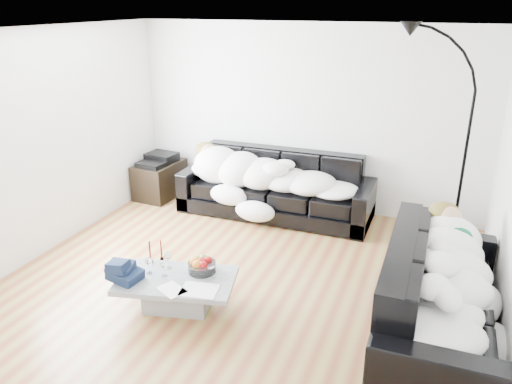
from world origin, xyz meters
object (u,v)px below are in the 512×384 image
(candle_left, at_px, (150,252))
(sofa_right, at_px, (442,295))
(sleeper_back, at_px, (274,172))
(coffee_table, at_px, (177,293))
(wine_glass_c, at_px, (164,268))
(stereo, at_px, (158,159))
(fruit_bowl, at_px, (202,264))
(floor_lamp, at_px, (466,151))
(shoes, at_px, (405,337))
(av_cabinet, at_px, (160,179))
(sleeper_right, at_px, (445,275))
(wine_glass_a, at_px, (168,260))
(wine_glass_b, at_px, (149,265))
(candle_right, at_px, (161,250))
(sofa_back, at_px, (275,185))

(candle_left, bearing_deg, sofa_right, 4.43)
(sleeper_back, distance_m, coffee_table, 2.54)
(wine_glass_c, xyz_separation_m, stereo, (-1.62, 2.58, 0.19))
(fruit_bowl, distance_m, floor_lamp, 3.47)
(shoes, distance_m, av_cabinet, 4.55)
(sofa_right, relative_size, av_cabinet, 2.89)
(wine_glass_c, bearing_deg, sleeper_right, 9.23)
(sleeper_back, distance_m, floor_lamp, 2.44)
(coffee_table, xyz_separation_m, av_cabinet, (-1.75, 2.57, 0.10))
(sleeper_right, height_order, wine_glass_a, sleeper_right)
(coffee_table, distance_m, candle_left, 0.53)
(wine_glass_b, height_order, candle_right, candle_right)
(fruit_bowl, bearing_deg, sleeper_back, 90.89)
(sleeper_back, xyz_separation_m, wine_glass_c, (-0.27, -2.49, -0.23))
(sofa_back, xyz_separation_m, sleeper_right, (2.27, -2.13, 0.22))
(wine_glass_a, bearing_deg, floor_lamp, 42.95)
(shoes, height_order, stereo, stereo)
(coffee_table, distance_m, wine_glass_c, 0.28)
(fruit_bowl, relative_size, floor_lamp, 0.12)
(wine_glass_a, relative_size, candle_left, 0.78)
(candle_right, relative_size, shoes, 0.49)
(sofa_right, xyz_separation_m, wine_glass_b, (-2.71, -0.42, -0.04))
(candle_right, bearing_deg, shoes, -0.56)
(sleeper_right, distance_m, candle_right, 2.75)
(candle_right, height_order, floor_lamp, floor_lamp)
(fruit_bowl, bearing_deg, stereo, 129.20)
(sleeper_right, distance_m, candle_left, 2.84)
(sleeper_back, bearing_deg, stereo, 177.54)
(sleeper_right, height_order, candle_right, sleeper_right)
(stereo, bearing_deg, sofa_right, -21.21)
(sofa_right, xyz_separation_m, floor_lamp, (0.11, 2.24, 0.70))
(wine_glass_b, bearing_deg, sleeper_right, 8.83)
(candle_left, bearing_deg, sofa_back, 76.84)
(wine_glass_c, bearing_deg, av_cabinet, 122.23)
(sleeper_back, bearing_deg, sofa_right, -42.52)
(shoes, bearing_deg, candle_right, -175.39)
(sofa_back, xyz_separation_m, shoes, (2.02, -2.29, -0.39))
(sleeper_back, bearing_deg, sofa_back, 90.00)
(floor_lamp, bearing_deg, stereo, -178.40)
(candle_left, bearing_deg, av_cabinet, 119.50)
(fruit_bowl, distance_m, av_cabinet, 3.06)
(fruit_bowl, bearing_deg, shoes, 1.37)
(floor_lamp, bearing_deg, wine_glass_c, -134.44)
(wine_glass_c, distance_m, stereo, 3.05)
(sleeper_back, xyz_separation_m, candle_right, (-0.47, -2.22, -0.21))
(sofa_right, relative_size, sleeper_right, 1.17)
(wine_glass_b, xyz_separation_m, shoes, (2.45, 0.26, -0.37))
(sofa_back, bearing_deg, sofa_right, -43.20)
(coffee_table, xyz_separation_m, stereo, (-1.75, 2.57, 0.44))
(shoes, bearing_deg, candle_left, -173.51)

